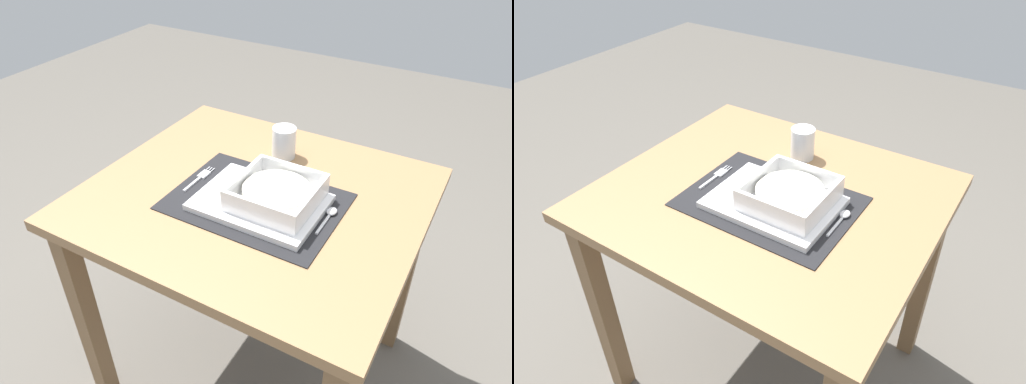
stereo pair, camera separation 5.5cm
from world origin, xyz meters
TOP-DOWN VIEW (x-y plane):
  - ground_plane at (0.00, 0.00)m, footprint 6.00×6.00m
  - dining_table at (0.00, 0.00)m, footprint 0.83×0.73m
  - placemat at (0.02, -0.03)m, footprint 0.42×0.30m
  - serving_plate at (0.04, -0.04)m, footprint 0.30×0.22m
  - porridge_bowl at (0.08, -0.03)m, footprint 0.19×0.19m
  - fork at (-0.16, -0.01)m, footprint 0.02×0.13m
  - spoon at (0.20, 0.00)m, footprint 0.02×0.11m
  - butter_knife at (0.17, -0.06)m, footprint 0.01×0.14m
  - bread_knife at (0.14, -0.04)m, footprint 0.01×0.13m
  - drinking_glass at (-0.02, 0.20)m, footprint 0.07×0.07m

SIDE VIEW (x-z plane):
  - ground_plane at x=0.00m, z-range 0.00..0.00m
  - dining_table at x=0.00m, z-range 0.24..0.95m
  - placemat at x=0.02m, z-range 0.71..0.71m
  - fork at x=-0.16m, z-range 0.71..0.72m
  - butter_knife at x=0.17m, z-range 0.71..0.72m
  - bread_knife at x=0.14m, z-range 0.71..0.72m
  - spoon at x=0.20m, z-range 0.71..0.72m
  - serving_plate at x=0.04m, z-range 0.71..0.73m
  - drinking_glass at x=-0.02m, z-range 0.70..0.79m
  - porridge_bowl at x=0.08m, z-range 0.72..0.78m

